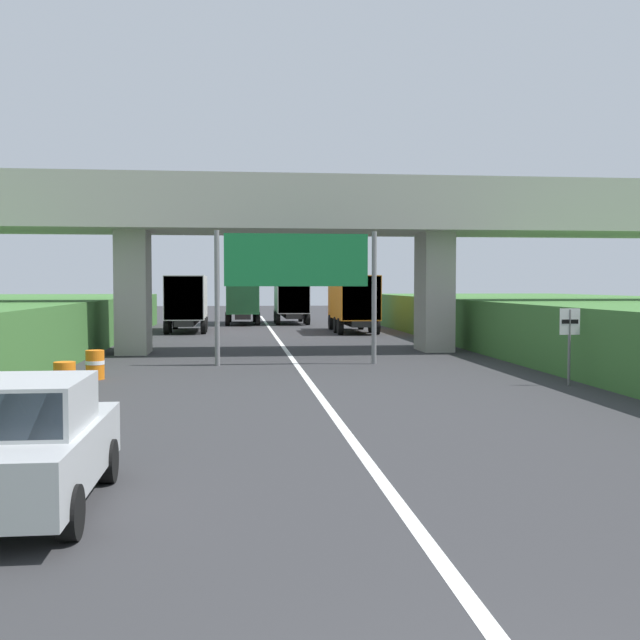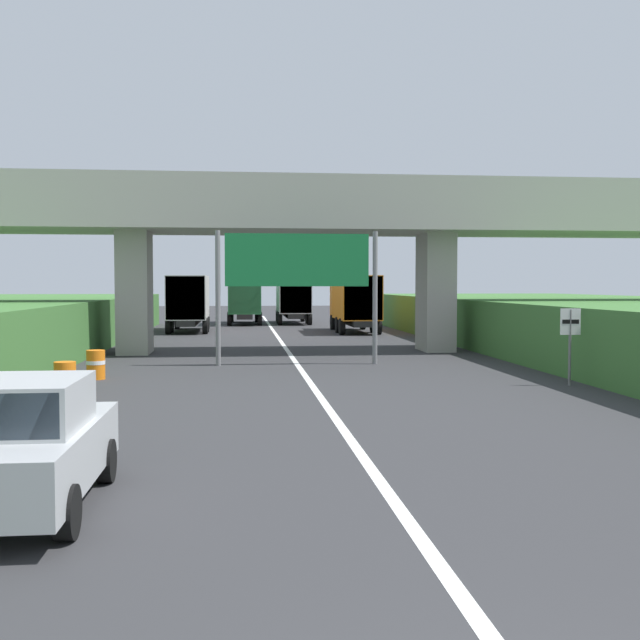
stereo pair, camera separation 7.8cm
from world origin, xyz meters
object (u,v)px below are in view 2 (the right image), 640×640
object	(u,v)px
truck_orange	(354,301)
truck_black	(293,298)
overhead_highway_sign	(297,268)
construction_barrel_2	(35,399)
car_silver	(22,445)
construction_barrel_4	(96,364)
construction_barrel_3	(65,379)
speed_limit_sign	(570,335)
truck_red	(189,300)
truck_green	(244,298)

from	to	relation	value
truck_orange	truck_black	bearing A→B (deg)	105.74
overhead_highway_sign	construction_barrel_2	world-z (taller)	overhead_highway_sign
overhead_highway_sign	car_silver	bearing A→B (deg)	-105.61
construction_barrel_4	construction_barrel_3	bearing A→B (deg)	-92.19
speed_limit_sign	truck_black	distance (m)	36.06
truck_black	truck_red	distance (m)	11.59
speed_limit_sign	truck_black	bearing A→B (deg)	98.90
truck_black	construction_barrel_2	xyz separation A→B (m)	(-8.28, -39.74, -1.47)
speed_limit_sign	construction_barrel_4	bearing A→B (deg)	168.17
overhead_highway_sign	car_silver	world-z (taller)	overhead_highway_sign
truck_black	truck_green	bearing A→B (deg)	-172.51
truck_orange	overhead_highway_sign	bearing A→B (deg)	-104.79
truck_red	construction_barrel_4	size ratio (longest dim) A/B	8.11
construction_barrel_3	construction_barrel_2	bearing A→B (deg)	-87.31
truck_red	car_silver	size ratio (longest dim) A/B	1.78
construction_barrel_2	truck_orange	bearing A→B (deg)	68.66
truck_orange	speed_limit_sign	bearing A→B (deg)	-84.16
speed_limit_sign	construction_barrel_3	bearing A→B (deg)	-177.53
truck_red	construction_barrel_2	bearing A→B (deg)	-92.37
overhead_highway_sign	car_silver	xyz separation A→B (m)	(-4.85, -17.36, -2.67)
overhead_highway_sign	construction_barrel_3	bearing A→B (deg)	-133.17
truck_black	truck_orange	bearing A→B (deg)	-74.26
speed_limit_sign	truck_red	xyz separation A→B (m)	(-12.60, 26.40, 0.46)
truck_orange	truck_red	size ratio (longest dim) A/B	1.00
speed_limit_sign	construction_barrel_4	world-z (taller)	speed_limit_sign
car_silver	construction_barrel_4	xyz separation A→B (m)	(-1.64, 13.81, -0.40)
car_silver	construction_barrel_3	distance (m)	10.46
truck_black	construction_barrel_2	world-z (taller)	truck_black
truck_red	construction_barrel_3	world-z (taller)	truck_red
construction_barrel_4	truck_orange	bearing A→B (deg)	62.66
car_silver	construction_barrel_2	world-z (taller)	car_silver
truck_orange	construction_barrel_4	size ratio (longest dim) A/B	8.11
speed_limit_sign	truck_orange	world-z (taller)	truck_orange
truck_orange	car_silver	distance (m)	37.06
truck_orange	truck_red	xyz separation A→B (m)	(-10.05, 1.55, 0.00)
car_silver	truck_orange	bearing A→B (deg)	74.81
speed_limit_sign	truck_green	bearing A→B (deg)	104.62
overhead_highway_sign	truck_red	size ratio (longest dim) A/B	0.81
speed_limit_sign	construction_barrel_3	xyz separation A→B (m)	(-14.02, -0.60, -1.02)
overhead_highway_sign	speed_limit_sign	xyz separation A→B (m)	(7.40, -6.45, -2.05)
truck_green	construction_barrel_2	xyz separation A→B (m)	(-4.69, -39.27, -1.47)
truck_red	overhead_highway_sign	bearing A→B (deg)	-75.40
construction_barrel_2	construction_barrel_3	xyz separation A→B (m)	(-0.16, 3.51, 0.00)
truck_black	truck_green	xyz separation A→B (m)	(-3.59, -0.47, 0.00)
truck_black	construction_barrel_3	xyz separation A→B (m)	(-8.44, -36.23, -1.47)
truck_black	truck_red	bearing A→B (deg)	-127.26
truck_black	construction_barrel_3	bearing A→B (deg)	-103.12
truck_red	construction_barrel_4	distance (m)	23.57
truck_black	truck_red	world-z (taller)	same
truck_black	truck_green	distance (m)	3.62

